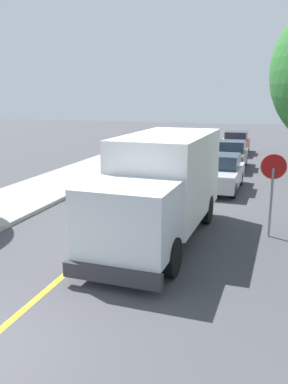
% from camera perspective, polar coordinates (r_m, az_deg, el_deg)
% --- Properties ---
extents(centre_line_yellow, '(0.16, 56.00, 0.01)m').
position_cam_1_polar(centre_line_yellow, '(16.27, -0.02, -2.12)').
color(centre_line_yellow, gold).
rests_on(centre_line_yellow, ground).
extents(box_truck, '(2.64, 7.26, 3.20)m').
position_cam_1_polar(box_truck, '(12.38, 2.52, 1.25)').
color(box_truck, silver).
rests_on(box_truck, ground).
extents(parked_car_near, '(1.92, 4.45, 1.67)m').
position_cam_1_polar(parked_car_near, '(19.46, 10.76, 2.63)').
color(parked_car_near, '#B7B7BC').
rests_on(parked_car_near, ground).
extents(parked_car_mid, '(1.81, 4.40, 1.67)m').
position_cam_1_polar(parked_car_mid, '(25.31, 12.12, 5.05)').
color(parked_car_mid, '#4C564C').
rests_on(parked_car_mid, ground).
extents(parked_car_far, '(1.87, 4.43, 1.67)m').
position_cam_1_polar(parked_car_far, '(31.88, 12.82, 6.72)').
color(parked_car_far, maroon).
rests_on(parked_car_far, ground).
extents(stop_sign, '(0.80, 0.10, 2.65)m').
position_cam_1_polar(stop_sign, '(13.12, 17.68, 1.73)').
color(stop_sign, gray).
rests_on(stop_sign, ground).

